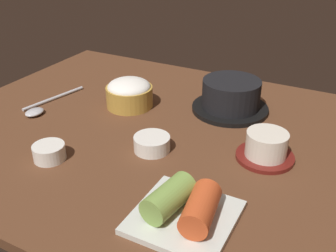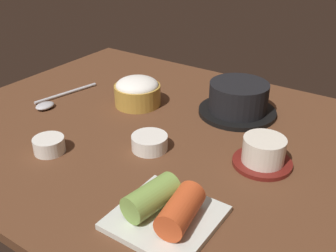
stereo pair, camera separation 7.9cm
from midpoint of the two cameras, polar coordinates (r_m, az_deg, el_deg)
name	(u,v)px [view 2 (the right image)]	position (r cm, az deg, el deg)	size (l,w,h in cm)	color
dining_table	(165,136)	(83.19, 2.35, -1.58)	(100.00, 76.00, 2.00)	#56331E
stone_pot	(238,99)	(90.99, 12.64, 3.76)	(17.74, 17.74, 7.51)	black
rice_bowl	(137,91)	(93.62, -2.07, 5.03)	(11.05, 11.05, 6.83)	#B78C38
tea_cup_with_saucer	(264,151)	(74.44, 16.83, -3.65)	(10.93, 10.93, 5.48)	maroon
banchan_cup_center	(150,142)	(76.04, 0.26, -2.41)	(7.09, 7.09, 2.95)	white
kimchi_plate	(166,209)	(59.21, 3.56, -12.12)	(14.78, 14.78, 5.40)	silver
side_bowl_near	(49,144)	(77.52, -14.17, -2.71)	(6.01, 6.01, 2.99)	white
spoon	(53,101)	(98.11, -14.25, 3.47)	(5.90, 19.48, 1.35)	#B7B7BC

